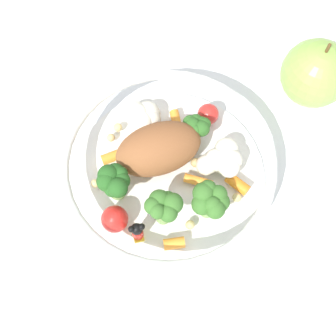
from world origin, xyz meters
name	(u,v)px	position (x,y,z in m)	size (l,w,h in m)	color
ground_plane	(179,178)	(0.00, 0.00, 0.00)	(2.40, 2.40, 0.00)	white
food_container	(167,162)	(-0.01, -0.01, 0.03)	(0.23, 0.23, 0.06)	white
loose_apple	(315,73)	(-0.01, 0.20, 0.04)	(0.08, 0.08, 0.09)	#8CB74C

